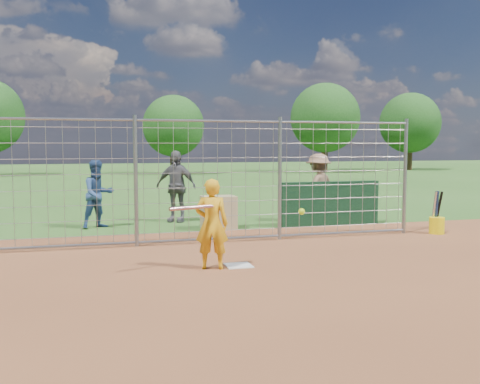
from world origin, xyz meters
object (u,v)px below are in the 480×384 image
object	(u,v)px
bystander_c	(318,188)
equipment_bin	(219,213)
batter	(212,224)
bystander_b	(176,186)
bystander_a	(98,194)
bucket_with_bats	(437,223)

from	to	relation	value
bystander_c	equipment_bin	size ratio (longest dim) A/B	2.24
batter	bystander_b	bearing A→B (deg)	-76.03
equipment_bin	bystander_a	bearing A→B (deg)	159.67
bystander_a	equipment_bin	bearing A→B (deg)	-44.81
batter	bystander_b	world-z (taller)	bystander_b
bucket_with_bats	batter	bearing A→B (deg)	-160.25
batter	bystander_b	distance (m)	5.50
batter	equipment_bin	distance (m)	4.12
bystander_b	bucket_with_bats	size ratio (longest dim) A/B	1.92
bystander_c	bucket_with_bats	distance (m)	3.14
bucket_with_bats	equipment_bin	bearing A→B (deg)	157.31
batter	bystander_b	size ratio (longest dim) A/B	0.79
batter	bystander_a	bearing A→B (deg)	-54.20
bystander_c	equipment_bin	world-z (taller)	bystander_c
bystander_b	batter	bearing A→B (deg)	-60.45
bystander_a	bystander_b	distance (m)	2.05
bystander_a	equipment_bin	world-z (taller)	bystander_a
bystander_c	bystander_b	bearing A→B (deg)	-45.99
bystander_a	bystander_b	xyz separation A→B (m)	(1.98, 0.55, 0.11)
batter	bystander_c	size ratio (longest dim) A/B	0.83
equipment_bin	bucket_with_bats	distance (m)	5.03
bystander_a	bucket_with_bats	bearing A→B (deg)	-46.88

